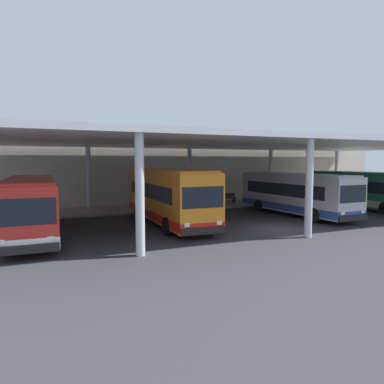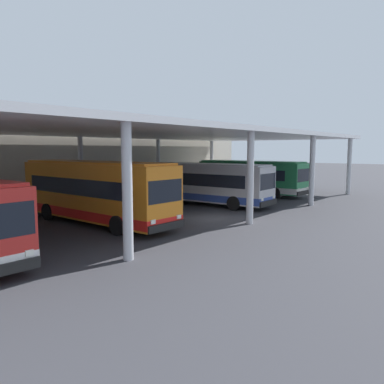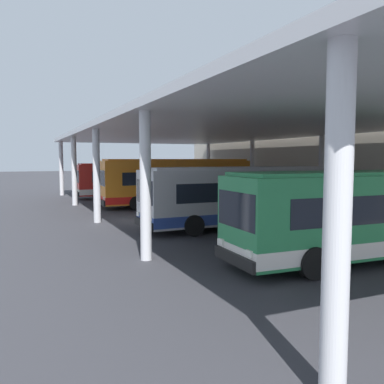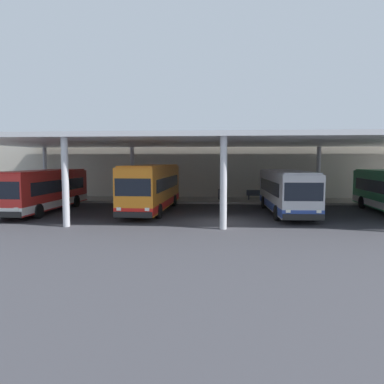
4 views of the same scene
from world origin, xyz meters
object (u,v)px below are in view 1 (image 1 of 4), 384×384
bus_second_bay (168,196)px  bus_middle_bay (295,193)px  bus_nearest_bay (30,207)px  bench_waiting (227,198)px  bus_far_bay (363,190)px  trash_bin (193,199)px

bus_second_bay → bus_middle_bay: (10.06, -0.46, -0.19)m
bus_nearest_bay → bench_waiting: (16.72, 8.29, -0.99)m
bus_second_bay → bus_nearest_bay: bearing=-173.2°
bus_second_bay → bench_waiting: bus_second_bay is taller
bus_nearest_bay → bus_middle_bay: 18.21m
bus_far_bay → bench_waiting: size_ratio=5.89×
bus_nearest_bay → bus_middle_bay: (18.21, 0.50, 0.00)m
bus_nearest_bay → bench_waiting: 18.68m
bus_nearest_bay → trash_bin: 15.83m
bus_middle_bay → bench_waiting: bus_middle_bay is taller
bus_nearest_bay → bus_second_bay: bus_second_bay is taller
bus_middle_bay → bus_far_bay: size_ratio=1.00×
bus_nearest_bay → bench_waiting: bearing=26.4°
bus_second_bay → bus_far_bay: bus_second_bay is taller
bus_nearest_bay → bus_middle_bay: same height
bus_nearest_bay → bus_far_bay: 26.05m
bus_far_bay → bus_nearest_bay: bearing=-177.6°
bus_middle_bay → bench_waiting: size_ratio=5.89×
bus_second_bay → trash_bin: 9.21m
bench_waiting → bus_second_bay: bearing=-139.5°
bench_waiting → bus_far_bay: bearing=-37.7°
bus_nearest_bay → bus_far_bay: size_ratio=1.00×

